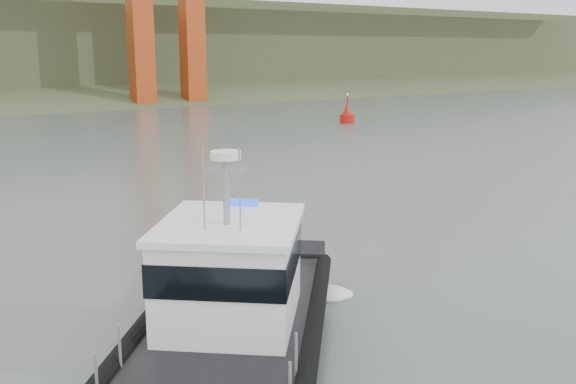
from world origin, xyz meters
name	(u,v)px	position (x,y,z in m)	size (l,w,h in m)	color
ground	(434,288)	(0.00, 0.00, 0.00)	(400.00, 400.00, 0.00)	#45524E
patrol_boat	(229,312)	(-8.51, -1.05, 1.45)	(10.92, 12.02, 5.81)	black
nav_buoy	(347,115)	(29.39, 42.01, 0.92)	(1.68, 1.68, 3.49)	#A9130B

